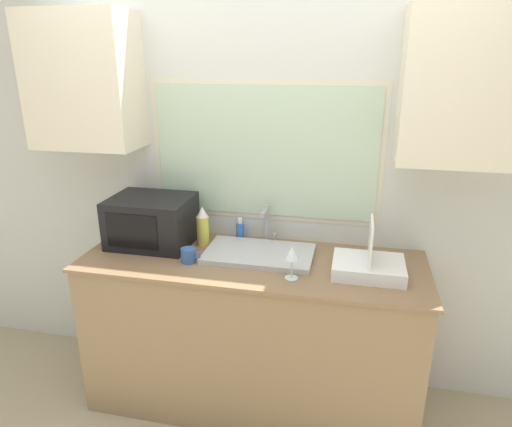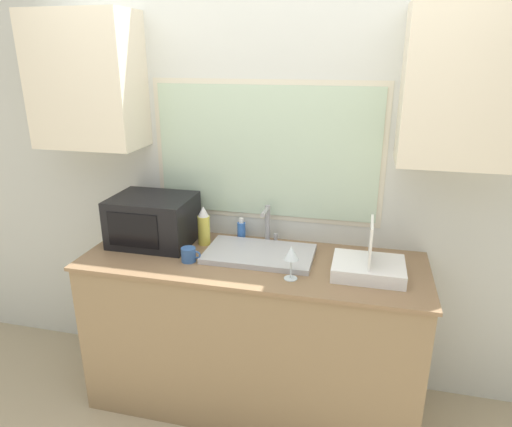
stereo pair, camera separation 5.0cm
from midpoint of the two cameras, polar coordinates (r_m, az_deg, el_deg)
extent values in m
cube|color=#8C7251|center=(2.75, 0.10, -14.74)|extent=(1.85, 0.65, 0.91)
cube|color=#846647|center=(2.52, 0.11, -5.95)|extent=(1.88, 0.68, 0.02)
cube|color=silver|center=(2.72, 1.88, 4.45)|extent=(6.00, 0.06, 2.60)
cube|color=beige|center=(2.65, 1.78, 7.65)|extent=(1.35, 0.01, 0.81)
cube|color=#B2CCB2|center=(2.65, 1.76, 7.63)|extent=(1.29, 0.01, 0.75)
cube|color=beige|center=(2.84, -19.93, 15.34)|extent=(0.60, 0.32, 0.74)
cube|color=beige|center=(2.43, 25.68, 14.12)|extent=(0.60, 0.32, 0.74)
cube|color=#B2B2B7|center=(2.54, 0.99, -5.07)|extent=(0.60, 0.36, 0.03)
cylinder|color=#99999E|center=(2.69, 1.98, -1.33)|extent=(0.03, 0.03, 0.23)
cylinder|color=#99999E|center=(2.60, 1.70, 0.22)|extent=(0.03, 0.13, 0.03)
cylinder|color=#99999E|center=(2.72, 2.99, -3.11)|extent=(0.02, 0.02, 0.06)
cube|color=black|center=(2.75, -12.20, -0.79)|extent=(0.46, 0.37, 0.28)
cube|color=black|center=(2.61, -14.63, -2.08)|extent=(0.30, 0.01, 0.20)
cube|color=white|center=(2.41, 14.44, -6.66)|extent=(0.36, 0.28, 0.07)
cube|color=white|center=(2.35, 14.73, -3.48)|extent=(0.01, 0.22, 0.22)
cylinder|color=#D8CC4C|center=(2.69, -5.99, -2.08)|extent=(0.07, 0.07, 0.17)
cone|color=silver|center=(2.65, -6.08, 0.29)|extent=(0.06, 0.06, 0.06)
cylinder|color=blue|center=(2.76, -1.32, -2.21)|extent=(0.05, 0.05, 0.11)
cylinder|color=white|center=(2.73, -1.33, -0.88)|extent=(0.03, 0.03, 0.03)
cylinder|color=#335999|center=(2.50, -7.87, -5.12)|extent=(0.08, 0.08, 0.08)
torus|color=#335999|center=(2.48, -6.84, -5.16)|extent=(0.04, 0.01, 0.04)
cylinder|color=silver|center=(2.32, 4.97, -8.08)|extent=(0.07, 0.07, 0.00)
cylinder|color=silver|center=(2.29, 5.01, -6.89)|extent=(0.01, 0.01, 0.10)
cone|color=silver|center=(2.26, 5.07, -4.92)|extent=(0.08, 0.08, 0.07)
camera|label=1|loc=(0.03, -89.40, 0.21)|focal=32.00mm
camera|label=2|loc=(0.03, 90.60, -0.21)|focal=32.00mm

